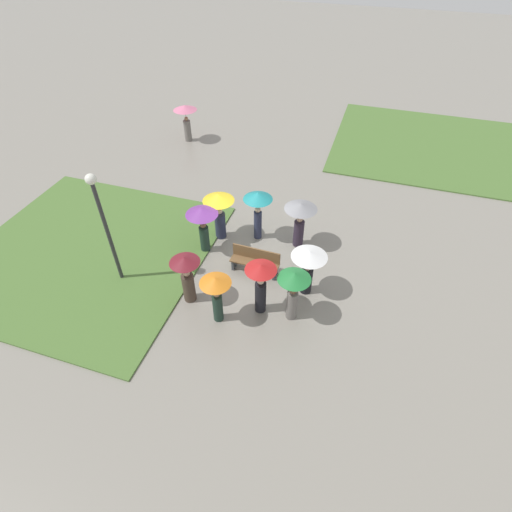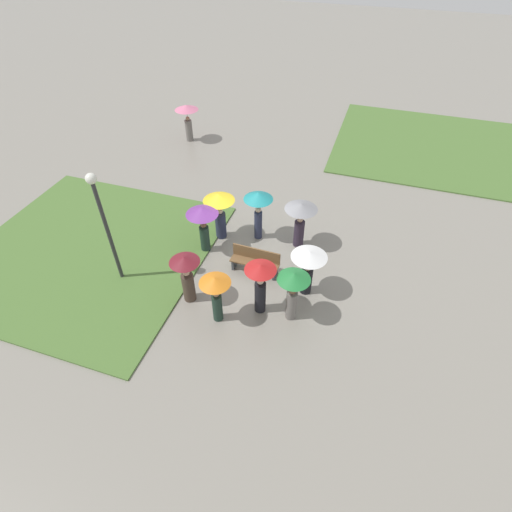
{
  "view_description": "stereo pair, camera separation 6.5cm",
  "coord_description": "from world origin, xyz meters",
  "px_view_note": "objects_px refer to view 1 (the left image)",
  "views": [
    {
      "loc": [
        3.7,
        -10.3,
        9.63
      ],
      "look_at": [
        0.77,
        -1.13,
        0.88
      ],
      "focal_mm": 28.0,
      "sensor_mm": 36.0,
      "label": 1
    },
    {
      "loc": [
        3.77,
        -10.28,
        9.63
      ],
      "look_at": [
        0.77,
        -1.13,
        0.88
      ],
      "focal_mm": 28.0,
      "sensor_mm": 36.0,
      "label": 2
    }
  ],
  "objects_px": {
    "park_bench": "(255,261)",
    "crowd_person_purple": "(202,219)",
    "lamp_post": "(102,216)",
    "crowd_person_maroon": "(187,273)",
    "crowd_person_orange": "(216,291)",
    "lone_walker_far_path": "(186,115)",
    "crowd_person_teal": "(258,204)",
    "crowd_person_white": "(308,264)",
    "crowd_person_green": "(293,287)",
    "crowd_person_grey": "(300,216)",
    "crowd_person_red": "(261,281)",
    "crowd_person_yellow": "(219,207)"
  },
  "relations": [
    {
      "from": "lamp_post",
      "to": "crowd_person_teal",
      "type": "bearing_deg",
      "value": 43.27
    },
    {
      "from": "park_bench",
      "to": "crowd_person_green",
      "type": "height_order",
      "value": "crowd_person_green"
    },
    {
      "from": "park_bench",
      "to": "crowd_person_maroon",
      "type": "xyz_separation_m",
      "value": [
        -1.58,
        -1.87,
        0.67
      ]
    },
    {
      "from": "park_bench",
      "to": "crowd_person_purple",
      "type": "relative_size",
      "value": 0.89
    },
    {
      "from": "crowd_person_maroon",
      "to": "crowd_person_yellow",
      "type": "height_order",
      "value": "crowd_person_yellow"
    },
    {
      "from": "lamp_post",
      "to": "crowd_person_maroon",
      "type": "bearing_deg",
      "value": -3.14
    },
    {
      "from": "crowd_person_maroon",
      "to": "lamp_post",
      "type": "bearing_deg",
      "value": -172.41
    },
    {
      "from": "park_bench",
      "to": "crowd_person_grey",
      "type": "xyz_separation_m",
      "value": [
        1.07,
        1.8,
        0.83
      ]
    },
    {
      "from": "crowd_person_green",
      "to": "crowd_person_white",
      "type": "xyz_separation_m",
      "value": [
        0.19,
        1.19,
        -0.09
      ]
    },
    {
      "from": "crowd_person_purple",
      "to": "crowd_person_red",
      "type": "bearing_deg",
      "value": 73.23
    },
    {
      "from": "park_bench",
      "to": "crowd_person_grey",
      "type": "height_order",
      "value": "crowd_person_grey"
    },
    {
      "from": "lamp_post",
      "to": "crowd_person_green",
      "type": "height_order",
      "value": "lamp_post"
    },
    {
      "from": "crowd_person_grey",
      "to": "crowd_person_purple",
      "type": "distance_m",
      "value": 3.39
    },
    {
      "from": "crowd_person_grey",
      "to": "crowd_person_purple",
      "type": "bearing_deg",
      "value": 153.78
    },
    {
      "from": "crowd_person_grey",
      "to": "crowd_person_teal",
      "type": "distance_m",
      "value": 1.55
    },
    {
      "from": "crowd_person_red",
      "to": "crowd_person_white",
      "type": "height_order",
      "value": "crowd_person_red"
    },
    {
      "from": "crowd_person_grey",
      "to": "lone_walker_far_path",
      "type": "relative_size",
      "value": 0.97
    },
    {
      "from": "lone_walker_far_path",
      "to": "park_bench",
      "type": "bearing_deg",
      "value": 34.58
    },
    {
      "from": "park_bench",
      "to": "crowd_person_white",
      "type": "height_order",
      "value": "crowd_person_white"
    },
    {
      "from": "crowd_person_orange",
      "to": "crowd_person_grey",
      "type": "height_order",
      "value": "crowd_person_grey"
    },
    {
      "from": "crowd_person_green",
      "to": "crowd_person_red",
      "type": "distance_m",
      "value": 0.98
    },
    {
      "from": "crowd_person_maroon",
      "to": "lone_walker_far_path",
      "type": "relative_size",
      "value": 0.96
    },
    {
      "from": "crowd_person_green",
      "to": "lamp_post",
      "type": "bearing_deg",
      "value": 103.92
    },
    {
      "from": "lone_walker_far_path",
      "to": "crowd_person_orange",
      "type": "bearing_deg",
      "value": 26.28
    },
    {
      "from": "lamp_post",
      "to": "crowd_person_white",
      "type": "xyz_separation_m",
      "value": [
        6.03,
        1.32,
        -1.4
      ]
    },
    {
      "from": "crowd_person_maroon",
      "to": "lone_walker_far_path",
      "type": "xyz_separation_m",
      "value": [
        -4.77,
        10.16,
        0.25
      ]
    },
    {
      "from": "crowd_person_teal",
      "to": "lone_walker_far_path",
      "type": "height_order",
      "value": "crowd_person_teal"
    },
    {
      "from": "crowd_person_maroon",
      "to": "crowd_person_teal",
      "type": "bearing_deg",
      "value": 83.68
    },
    {
      "from": "crowd_person_red",
      "to": "crowd_person_maroon",
      "type": "relative_size",
      "value": 1.06
    },
    {
      "from": "crowd_person_green",
      "to": "crowd_person_white",
      "type": "distance_m",
      "value": 1.2
    },
    {
      "from": "park_bench",
      "to": "crowd_person_green",
      "type": "bearing_deg",
      "value": -42.02
    },
    {
      "from": "lamp_post",
      "to": "crowd_person_teal",
      "type": "height_order",
      "value": "lamp_post"
    },
    {
      "from": "crowd_person_green",
      "to": "crowd_person_teal",
      "type": "bearing_deg",
      "value": 44.97
    },
    {
      "from": "crowd_person_teal",
      "to": "crowd_person_white",
      "type": "xyz_separation_m",
      "value": [
        2.32,
        -2.17,
        -0.3
      ]
    },
    {
      "from": "crowd_person_green",
      "to": "crowd_person_grey",
      "type": "distance_m",
      "value": 3.44
    },
    {
      "from": "crowd_person_purple",
      "to": "crowd_person_grey",
      "type": "bearing_deg",
      "value": 133.66
    },
    {
      "from": "lamp_post",
      "to": "crowd_person_teal",
      "type": "distance_m",
      "value": 5.21
    },
    {
      "from": "lamp_post",
      "to": "crowd_person_maroon",
      "type": "xyz_separation_m",
      "value": [
        2.59,
        -0.14,
        -1.48
      ]
    },
    {
      "from": "lamp_post",
      "to": "crowd_person_red",
      "type": "distance_m",
      "value": 5.05
    },
    {
      "from": "crowd_person_red",
      "to": "lone_walker_far_path",
      "type": "height_order",
      "value": "crowd_person_red"
    },
    {
      "from": "crowd_person_green",
      "to": "crowd_person_teal",
      "type": "xyz_separation_m",
      "value": [
        -2.13,
        3.35,
        0.21
      ]
    },
    {
      "from": "crowd_person_purple",
      "to": "crowd_person_yellow",
      "type": "distance_m",
      "value": 0.95
    },
    {
      "from": "crowd_person_green",
      "to": "crowd_person_purple",
      "type": "height_order",
      "value": "crowd_person_purple"
    },
    {
      "from": "crowd_person_red",
      "to": "crowd_person_white",
      "type": "bearing_deg",
      "value": -7.45
    },
    {
      "from": "lamp_post",
      "to": "crowd_person_orange",
      "type": "relative_size",
      "value": 2.28
    },
    {
      "from": "crowd_person_grey",
      "to": "crowd_person_purple",
      "type": "relative_size",
      "value": 0.96
    },
    {
      "from": "lone_walker_far_path",
      "to": "crowd_person_grey",
      "type": "bearing_deg",
      "value": 45.97
    },
    {
      "from": "crowd_person_purple",
      "to": "crowd_person_red",
      "type": "relative_size",
      "value": 0.99
    },
    {
      "from": "lamp_post",
      "to": "lone_walker_far_path",
      "type": "height_order",
      "value": "lamp_post"
    },
    {
      "from": "crowd_person_green",
      "to": "crowd_person_purple",
      "type": "distance_m",
      "value": 4.24
    }
  ]
}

